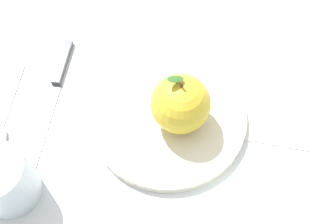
{
  "coord_description": "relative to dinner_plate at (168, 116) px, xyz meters",
  "views": [
    {
      "loc": [
        -0.23,
        0.2,
        0.5
      ],
      "look_at": [
        -0.05,
        -0.01,
        0.02
      ],
      "focal_mm": 41.19,
      "sensor_mm": 36.0,
      "label": 1
    }
  ],
  "objects": [
    {
      "name": "apple",
      "position": [
        -0.02,
        -0.0,
        0.05
      ],
      "size": [
        0.08,
        0.08,
        0.1
      ],
      "color": "gold",
      "rests_on": "dinner_plate"
    },
    {
      "name": "ground_plane",
      "position": [
        0.05,
        0.01,
        -0.01
      ],
      "size": [
        2.4,
        2.4,
        0.0
      ],
      "primitive_type": "plane",
      "color": "silver"
    },
    {
      "name": "side_bowl",
      "position": [
        -0.19,
        0.04,
        0.02
      ],
      "size": [
        0.11,
        0.11,
        0.04
      ],
      "color": "#B2C6B2",
      "rests_on": "ground_plane"
    },
    {
      "name": "knife",
      "position": [
        0.17,
        0.07,
        -0.0
      ],
      "size": [
        0.14,
        0.2,
        0.01
      ],
      "color": "#59595E",
      "rests_on": "ground_plane"
    },
    {
      "name": "cup",
      "position": [
        0.09,
        0.22,
        0.04
      ],
      "size": [
        0.08,
        0.08,
        0.08
      ],
      "color": "silver",
      "rests_on": "ground_plane"
    },
    {
      "name": "linen_napkin",
      "position": [
        -0.1,
        -0.13,
        -0.01
      ],
      "size": [
        0.17,
        0.19,
        0.0
      ],
      "primitive_type": "cube",
      "rotation": [
        0.0,
        0.0,
        0.5
      ],
      "color": "silver",
      "rests_on": "ground_plane"
    },
    {
      "name": "dinner_plate",
      "position": [
        0.0,
        0.0,
        0.0
      ],
      "size": [
        0.23,
        0.23,
        0.01
      ],
      "color": "silver",
      "rests_on": "ground_plane"
    }
  ]
}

